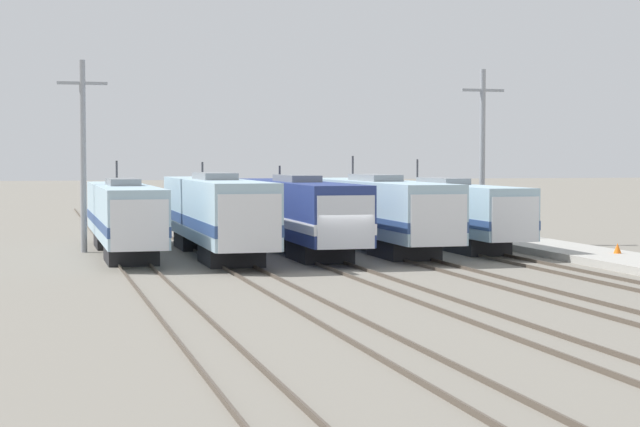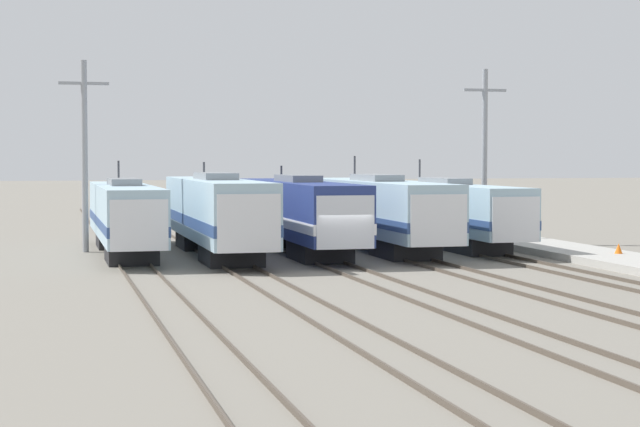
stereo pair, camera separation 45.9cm
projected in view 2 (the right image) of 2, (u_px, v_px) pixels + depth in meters
The scene contains 15 objects.
ground_plane at pixel (341, 268), 48.91m from camera, with size 400.00×400.00×0.00m, color slate.
rail_pair_far_left at pixel (141, 272), 46.64m from camera, with size 1.50×120.00×0.15m.
rail_pair_center_left at pixel (243, 269), 47.77m from camera, with size 1.51×120.00×0.15m.
rail_pair_center at pixel (341, 267), 48.90m from camera, with size 1.51×120.00×0.15m.
rail_pair_center_right at pixel (434, 264), 50.03m from camera, with size 1.51×120.00×0.15m.
rail_pair_far_right at pixel (523, 262), 51.17m from camera, with size 1.50×120.00×0.15m.
locomotive_far_left at pixel (125, 216), 55.49m from camera, with size 2.81×18.65×4.91m.
locomotive_center_left at pixel (217, 213), 54.82m from camera, with size 3.08×18.81×4.84m.
locomotive_center at pixel (300, 213), 56.65m from camera, with size 2.96×18.79×4.62m.
locomotive_center_right at pixel (379, 212), 58.15m from camera, with size 3.05×19.36×5.18m.
locomotive_far_right at pixel (448, 211), 60.66m from camera, with size 2.75×19.28×4.98m.
catenary_tower_left at pixel (85, 152), 57.13m from camera, with size 2.65×0.33×10.27m.
catenary_tower_right at pixel (484, 153), 62.86m from camera, with size 2.65×0.33×10.27m.
platform at pixel (605, 258), 52.24m from camera, with size 4.00×120.00×0.37m.
traffic_cone at pixel (619, 248), 52.39m from camera, with size 0.39×0.39×0.51m.
Camera 2 is at (-13.06, -46.94, 5.05)m, focal length 60.00 mm.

